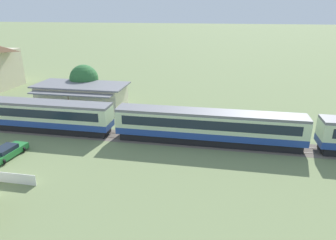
% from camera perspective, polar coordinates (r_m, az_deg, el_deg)
% --- Properties ---
extents(ground_plane, '(600.00, 600.00, 0.00)m').
position_cam_1_polar(ground_plane, '(35.92, 4.26, -4.23)').
color(ground_plane, '#707F51').
extents(passenger_train, '(90.99, 2.92, 3.93)m').
position_cam_1_polar(passenger_train, '(37.29, -9.79, 0.10)').
color(passenger_train, '#234293').
rests_on(passenger_train, ground_plane).
extents(railway_track, '(142.06, 3.60, 0.04)m').
position_cam_1_polar(railway_track, '(36.07, 5.44, -4.15)').
color(railway_track, '#665B51').
rests_on(railway_track, ground_plane).
extents(station_building, '(14.20, 7.59, 3.98)m').
position_cam_1_polar(station_building, '(49.00, -16.04, 4.34)').
color(station_building, beige).
rests_on(station_building, ground_plane).
extents(parked_car_green, '(2.41, 4.87, 1.24)m').
position_cam_1_polar(parked_car_green, '(36.42, -28.41, -5.42)').
color(parked_car_green, '#287A38').
rests_on(parked_car_green, ground_plane).
extents(yard_tree_1, '(4.68, 4.68, 6.39)m').
position_cam_1_polar(yard_tree_1, '(51.84, -15.69, 7.55)').
color(yard_tree_1, brown).
rests_on(yard_tree_1, ground_plane).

